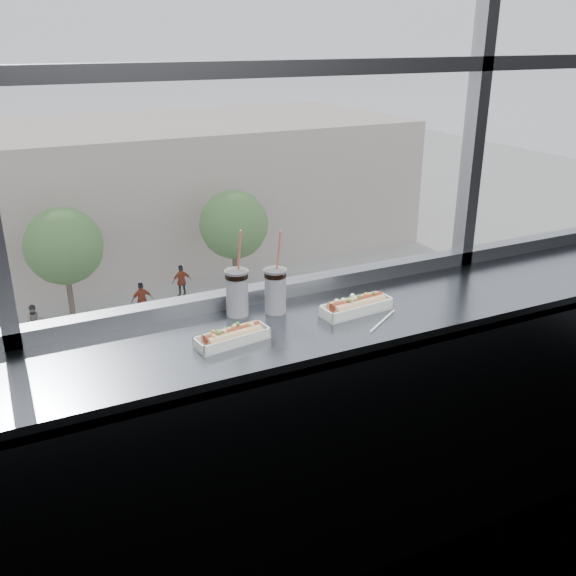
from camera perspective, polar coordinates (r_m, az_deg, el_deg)
name	(u,v)px	position (r m, az deg, el deg)	size (l,w,h in m)	color
wall_back_lower	(273,411)	(2.92, -1.37, -10.87)	(6.00, 6.00, 0.00)	black
counter	(302,329)	(2.45, 1.24, -3.69)	(6.00, 0.55, 0.06)	gray
counter_fascia	(332,480)	(2.53, 3.91, -16.65)	(6.00, 0.04, 1.04)	gray
hotdog_tray_left	(232,336)	(2.27, -4.97, -4.27)	(0.28, 0.12, 0.07)	white
hotdog_tray_right	(357,305)	(2.52, 6.11, -1.54)	(0.30, 0.12, 0.07)	white
soda_cup_left	(237,290)	(2.47, -4.56, -0.21)	(0.09, 0.09, 0.35)	white
soda_cup_right	(275,289)	(2.48, -1.13, -0.05)	(0.09, 0.09, 0.34)	white
loose_straw	(382,321)	(2.46, 8.39, -2.91)	(0.01, 0.01, 0.23)	white
wrapper	(207,345)	(2.26, -7.19, -5.02)	(0.09, 0.06, 0.02)	silver
plaza_ground	(4,242)	(47.59, -23.95, 3.78)	(120.00, 120.00, 0.00)	#9F9D99
street_asphalt	(49,412)	(25.82, -20.51, -10.32)	(80.00, 10.00, 0.06)	black
far_sidewalk	(27,330)	(32.97, -22.20, -3.45)	(80.00, 6.00, 0.04)	#9F9D99
car_near_d	(231,404)	(22.88, -5.11, -10.26)	(5.90, 2.46, 1.97)	#BABDAE
car_near_c	(106,432)	(21.93, -15.84, -12.23)	(6.72, 2.80, 2.24)	maroon
car_far_c	(302,293)	(31.93, 1.24, -0.40)	(6.33, 2.64, 2.11)	white
car_near_e	(438,351)	(26.96, 13.15, -5.50)	(6.01, 2.51, 2.00)	#4C3C9E
pedestrian_d	(182,278)	(34.23, -9.44, 0.87)	(0.96, 0.72, 2.17)	#66605B
pedestrian_b	(35,318)	(31.57, -21.60, -2.50)	(0.85, 0.64, 1.92)	#66605B
pedestrian_c	(142,297)	(32.17, -12.86, -0.75)	(0.98, 0.73, 2.20)	#66605B
tree_center	(64,246)	(31.78, -19.31, 3.53)	(3.66, 3.66, 5.71)	#47382B
tree_right	(234,225)	(33.73, -4.84, 5.64)	(3.62, 3.62, 5.66)	#47382B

